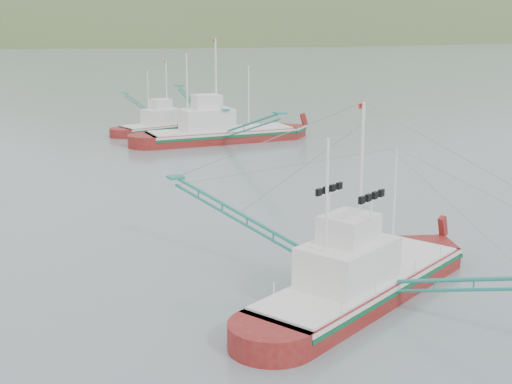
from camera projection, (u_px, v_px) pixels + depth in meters
name	position (u px, v px, depth m)	size (l,w,h in m)	color
ground	(314.00, 285.00, 33.27)	(1200.00, 1200.00, 0.00)	slate
main_boat	(362.00, 258.00, 31.21)	(13.22, 22.29, 9.47)	maroon
bg_boat_right	(219.00, 127.00, 71.74)	(15.33, 27.39, 11.09)	maroon
bg_boat_far	(169.00, 119.00, 78.28)	(11.86, 20.60, 8.42)	maroon
headland_right	(285.00, 36.00, 511.44)	(684.00, 432.00, 306.00)	#445A2E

